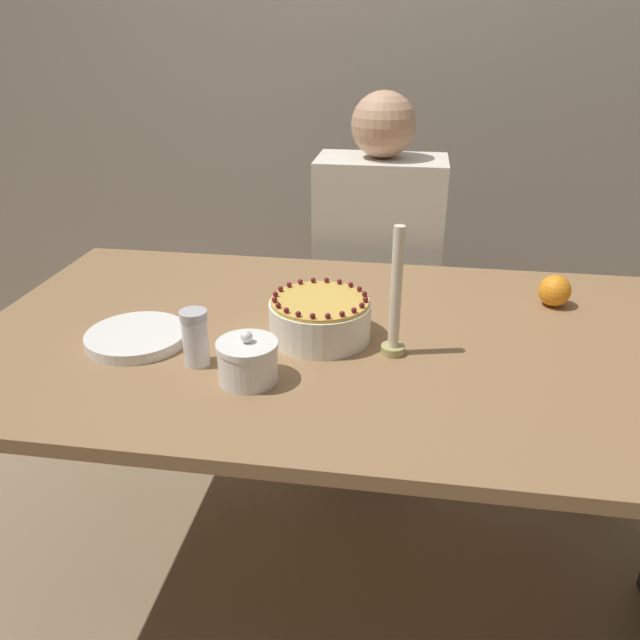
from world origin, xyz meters
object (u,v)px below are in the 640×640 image
person_man_blue_shirt (376,305)px  candle (395,304)px  sugar_bowl (248,361)px  sugar_shaker (195,338)px  cake (320,318)px

person_man_blue_shirt → candle: bearing=96.2°
sugar_bowl → person_man_blue_shirt: (0.19, 0.90, -0.27)m
sugar_bowl → sugar_shaker: bearing=158.8°
cake → person_man_blue_shirt: person_man_blue_shirt is taller
cake → sugar_shaker: sugar_shaker is taller
sugar_shaker → person_man_blue_shirt: (0.32, 0.86, -0.29)m
cake → person_man_blue_shirt: bearing=83.2°
sugar_shaker → person_man_blue_shirt: person_man_blue_shirt is taller
sugar_shaker → person_man_blue_shirt: size_ratio=0.10×
cake → sugar_bowl: (-0.11, -0.21, -0.00)m
sugar_bowl → sugar_shaker: size_ratio=1.01×
cake → sugar_bowl: sugar_bowl is taller
sugar_shaker → candle: size_ratio=0.42×
sugar_bowl → candle: 0.32m
cake → sugar_bowl: bearing=-118.3°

